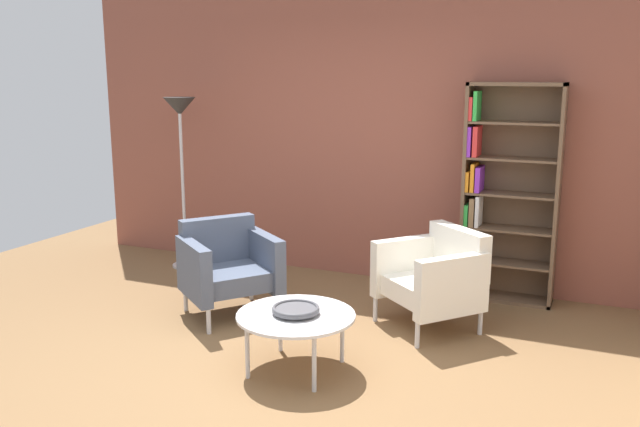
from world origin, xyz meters
The scene contains 8 objects.
ground_plane centered at (0.00, 0.00, 0.00)m, with size 8.32×8.32×0.00m, color brown.
brick_back_panel centered at (0.00, 2.46, 1.45)m, with size 6.40×0.12×2.90m, color brown.
bookshelf_tall centered at (1.20, 2.25, 0.94)m, with size 0.80×0.30×1.90m.
coffee_table_low centered at (0.18, 0.19, 0.37)m, with size 0.80×0.80×0.40m.
decorative_bowl centered at (0.18, 0.19, 0.43)m, with size 0.32×0.32×0.05m.
armchair_near_window centered at (0.84, 1.34, 0.41)m, with size 0.95×0.94×0.78m.
armchair_spare_guest centered at (-0.81, 0.95, 0.41)m, with size 0.94×0.95×0.78m.
floor_lamp_torchiere centered at (-1.94, 1.96, 1.45)m, with size 0.32×0.32×1.74m.
Camera 1 is at (2.00, -3.61, 1.98)m, focal length 37.34 mm.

